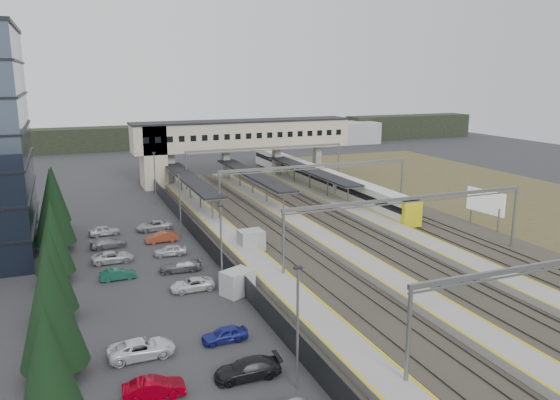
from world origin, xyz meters
name	(u,v)px	position (x,y,z in m)	size (l,w,h in m)	color
ground	(273,254)	(0.00, 0.00, 0.00)	(220.00, 220.00, 0.00)	#2B2B2D
conifer_row	(52,245)	(-22.00, -3.86, 4.84)	(4.42, 49.82, 9.50)	black
car_park	(160,281)	(-13.05, -4.89, 0.61)	(10.63, 44.60, 1.29)	maroon
lampposts	(197,221)	(-8.00, 1.25, 4.34)	(0.50, 53.25, 8.07)	slate
fence	(203,240)	(-6.50, 5.00, 1.00)	(0.08, 90.00, 2.00)	#26282B
relay_cabin_near	(237,282)	(-6.93, -9.17, 1.11)	(3.24, 2.89, 2.22)	#A4A6A9
relay_cabin_far	(251,241)	(-1.88, 1.78, 1.22)	(2.71, 2.28, 2.44)	#A4A6A9
rail_corridor	(328,231)	(9.34, 5.00, 0.29)	(34.00, 90.00, 0.92)	#342D28
canopies	(252,174)	(7.00, 27.00, 3.92)	(23.10, 30.00, 3.28)	black
footbridge	(229,139)	(7.70, 42.00, 7.93)	(40.40, 6.40, 11.20)	#BFB196
gantries	(357,188)	(12.00, 3.00, 6.00)	(28.40, 62.28, 7.17)	slate
train	(317,177)	(20.00, 30.42, 1.93)	(2.70, 56.43, 3.40)	silver
billboard	(485,203)	(28.87, -0.35, 3.35)	(0.88, 5.88, 5.00)	slate
scrub_east	(544,208)	(45.00, 5.00, 0.03)	(34.00, 120.00, 0.06)	#464120
treeline_far	(233,135)	(23.81, 92.28, 2.95)	(170.00, 19.00, 7.00)	black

